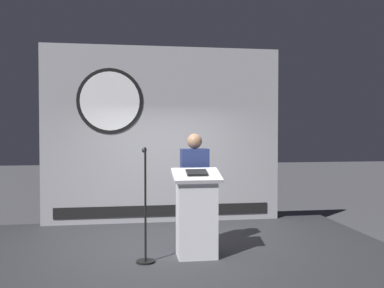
% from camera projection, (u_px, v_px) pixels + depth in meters
% --- Properties ---
extents(ground_plane, '(40.00, 40.00, 0.00)m').
position_uv_depth(ground_plane, '(175.00, 269.00, 6.18)').
color(ground_plane, '#4C4C51').
extents(stage_platform, '(6.40, 4.00, 0.30)m').
position_uv_depth(stage_platform, '(175.00, 259.00, 6.18)').
color(stage_platform, '#333338').
rests_on(stage_platform, ground).
extents(banner_display, '(4.43, 0.12, 3.27)m').
position_uv_depth(banner_display, '(162.00, 134.00, 7.94)').
color(banner_display, '#9E9EA3').
rests_on(banner_display, stage_platform).
extents(podium, '(0.64, 0.50, 1.19)m').
position_uv_depth(podium, '(196.00, 214.00, 5.74)').
color(podium, silver).
rests_on(podium, stage_platform).
extents(speaker_person, '(0.40, 0.26, 1.66)m').
position_uv_depth(speaker_person, '(195.00, 189.00, 6.21)').
color(speaker_person, black).
rests_on(speaker_person, stage_platform).
extents(microphone_stand, '(0.24, 0.46, 1.49)m').
position_uv_depth(microphone_stand, '(145.00, 222.00, 5.53)').
color(microphone_stand, black).
rests_on(microphone_stand, stage_platform).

